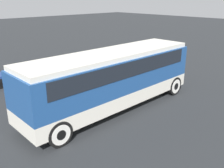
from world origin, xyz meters
name	(u,v)px	position (x,y,z in m)	size (l,w,h in m)	color
ground_plane	(112,108)	(0.00, 0.00, 0.00)	(120.00, 120.00, 0.00)	#26282B
tour_bus	(113,75)	(0.10, 0.00, 1.84)	(9.97, 2.57, 3.05)	silver
parked_car_near	(85,66)	(2.66, 5.79, 0.67)	(4.02, 1.91, 1.35)	#BCBCC1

